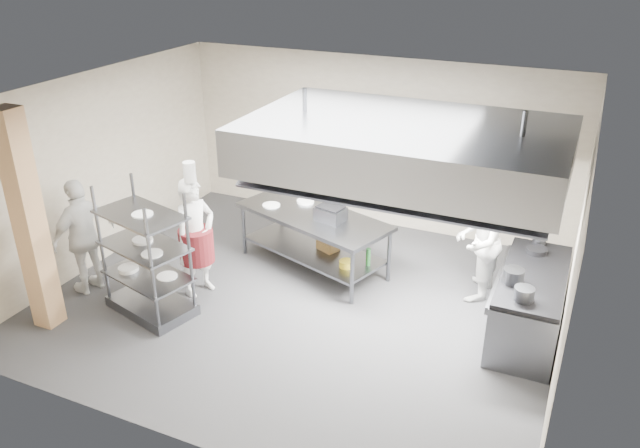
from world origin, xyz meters
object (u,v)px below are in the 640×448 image
at_px(chef_head, 196,238).
at_px(pass_rack, 145,252).
at_px(cooking_range, 529,305).
at_px(griddle, 331,214).
at_px(chef_line, 478,240).
at_px(chef_plating, 84,236).
at_px(island, 313,241).
at_px(stockpot, 513,276).

bearing_deg(chef_head, pass_rack, 173.22).
height_order(cooking_range, griddle, griddle).
relative_size(pass_rack, griddle, 4.36).
bearing_deg(chef_head, chef_line, -49.54).
height_order(chef_head, chef_line, chef_line).
bearing_deg(chef_plating, pass_rack, 96.91).
height_order(island, chef_line, chef_line).
relative_size(chef_head, chef_plating, 1.02).
relative_size(cooking_range, chef_head, 1.13).
relative_size(chef_line, chef_plating, 1.03).
bearing_deg(pass_rack, chef_plating, -170.16).
height_order(island, pass_rack, pass_rack).
xyz_separation_m(pass_rack, chef_head, (0.33, 0.71, -0.03)).
xyz_separation_m(cooking_range, chef_plating, (-6.08, -1.47, 0.45)).
relative_size(chef_line, griddle, 4.29).
height_order(chef_head, stockpot, chef_head).
distance_m(island, cooking_range, 3.38).
relative_size(chef_plating, griddle, 4.15).
bearing_deg(pass_rack, chef_head, 80.37).
xyz_separation_m(chef_head, chef_plating, (-1.52, -0.60, -0.01)).
bearing_deg(cooking_range, chef_plating, -166.39).
xyz_separation_m(griddle, stockpot, (2.79, -0.74, -0.02)).
distance_m(chef_plating, stockpot, 5.96).
distance_m(cooking_range, chef_plating, 6.27).
relative_size(cooking_range, stockpot, 7.68).
bearing_deg(cooking_range, island, 171.49).
height_order(chef_head, griddle, chef_head).
xyz_separation_m(pass_rack, cooking_range, (4.89, 1.58, -0.50)).
bearing_deg(chef_plating, griddle, 133.79).
relative_size(chef_head, griddle, 4.21).
distance_m(griddle, stockpot, 2.88).
relative_size(island, chef_plating, 1.42).
relative_size(griddle, stockpot, 1.61).
relative_size(island, chef_head, 1.39).
distance_m(pass_rack, stockpot, 4.83).
distance_m(chef_head, stockpot, 4.37).
relative_size(island, cooking_range, 1.24).
bearing_deg(chef_line, stockpot, 34.35).
bearing_deg(griddle, cooking_range, 4.79).
bearing_deg(chef_line, chef_plating, -65.53).
xyz_separation_m(island, cooking_range, (3.34, -0.50, -0.04)).
bearing_deg(griddle, chef_head, -127.94).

